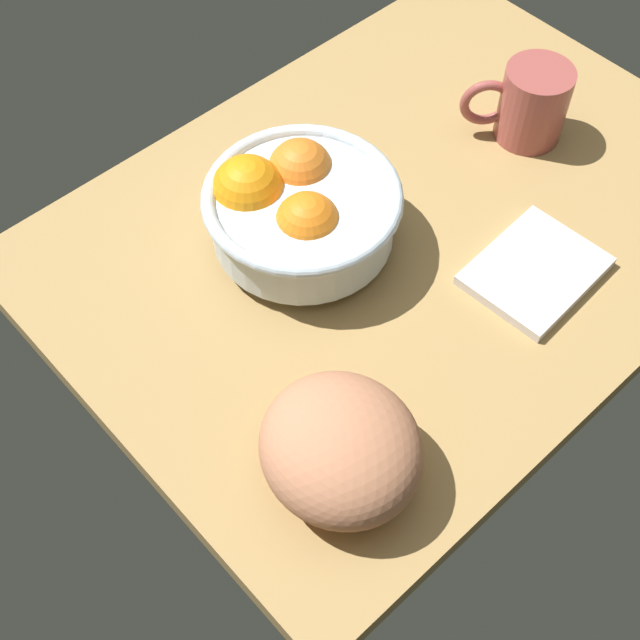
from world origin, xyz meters
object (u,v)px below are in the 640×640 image
object	(u,v)px
bread_loaf	(341,449)
napkin_folded	(535,271)
mug	(527,102)
fruit_bowl	(296,207)

from	to	relation	value
bread_loaf	napkin_folded	world-z (taller)	bread_loaf
napkin_folded	mug	distance (cm)	23.54
mug	napkin_folded	bearing A→B (deg)	43.99
napkin_folded	fruit_bowl	bearing A→B (deg)	-53.44
bread_loaf	napkin_folded	size ratio (longest dim) A/B	1.09
bread_loaf	mug	world-z (taller)	bread_loaf
fruit_bowl	napkin_folded	xyz separation A→B (cm)	(-16.24, 21.90, -4.88)
bread_loaf	mug	xyz separation A→B (cm)	(-49.33, -18.90, -0.08)
napkin_folded	bread_loaf	bearing A→B (deg)	4.93
fruit_bowl	mug	size ratio (longest dim) A/B	1.96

